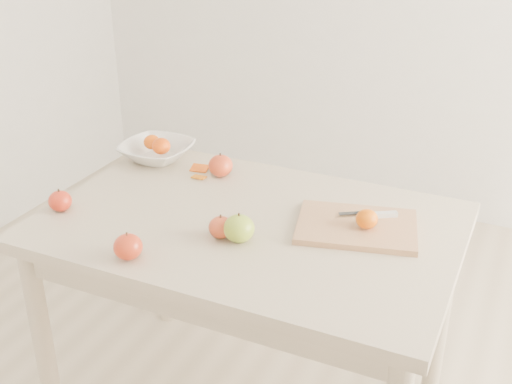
% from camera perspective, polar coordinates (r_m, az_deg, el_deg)
% --- Properties ---
extents(table, '(1.20, 0.80, 0.75)m').
position_cam_1_polar(table, '(1.92, -0.63, -5.12)').
color(table, '#C3B293').
rests_on(table, ground).
extents(cutting_board, '(0.38, 0.32, 0.02)m').
position_cam_1_polar(cutting_board, '(1.85, 8.93, -3.05)').
color(cutting_board, tan).
rests_on(cutting_board, table).
extents(board_tangerine, '(0.06, 0.06, 0.05)m').
position_cam_1_polar(board_tangerine, '(1.81, 9.82, -2.37)').
color(board_tangerine, '#CE5C07').
rests_on(board_tangerine, cutting_board).
extents(fruit_bowl, '(0.25, 0.25, 0.06)m').
position_cam_1_polar(fruit_bowl, '(2.30, -8.81, 3.59)').
color(fruit_bowl, white).
rests_on(fruit_bowl, table).
extents(bowl_tangerine_near, '(0.06, 0.06, 0.05)m').
position_cam_1_polar(bowl_tangerine_near, '(2.31, -9.24, 4.41)').
color(bowl_tangerine_near, '#D14807').
rests_on(bowl_tangerine_near, fruit_bowl).
extents(bowl_tangerine_far, '(0.07, 0.07, 0.06)m').
position_cam_1_polar(bowl_tangerine_far, '(2.26, -8.43, 4.07)').
color(bowl_tangerine_far, '#E14107').
rests_on(bowl_tangerine_far, fruit_bowl).
extents(orange_peel_a, '(0.07, 0.05, 0.01)m').
position_cam_1_polar(orange_peel_a, '(2.21, -5.03, 2.02)').
color(orange_peel_a, '#E45A10').
rests_on(orange_peel_a, table).
extents(orange_peel_b, '(0.05, 0.04, 0.01)m').
position_cam_1_polar(orange_peel_b, '(2.15, -5.10, 1.28)').
color(orange_peel_b, '#CC6D0E').
rests_on(orange_peel_b, table).
extents(paring_knife, '(0.16, 0.09, 0.01)m').
position_cam_1_polar(paring_knife, '(1.89, 10.93, -1.96)').
color(paring_knife, silver).
rests_on(paring_knife, cutting_board).
extents(apple_green, '(0.09, 0.09, 0.08)m').
position_cam_1_polar(apple_green, '(1.75, -1.52, -3.26)').
color(apple_green, '#6D9D1A').
rests_on(apple_green, table).
extents(apple_red_c, '(0.08, 0.08, 0.07)m').
position_cam_1_polar(apple_red_c, '(1.71, -11.31, -4.80)').
color(apple_red_c, maroon).
rests_on(apple_red_c, table).
extents(apple_red_e, '(0.07, 0.07, 0.06)m').
position_cam_1_polar(apple_red_e, '(1.78, -3.14, -3.15)').
color(apple_red_e, maroon).
rests_on(apple_red_e, table).
extents(apple_red_a, '(0.08, 0.08, 0.07)m').
position_cam_1_polar(apple_red_a, '(2.15, -3.17, 2.36)').
color(apple_red_a, '#900506').
rests_on(apple_red_a, table).
extents(apple_red_d, '(0.07, 0.07, 0.06)m').
position_cam_1_polar(apple_red_d, '(2.00, -17.02, -0.77)').
color(apple_red_d, '#A20310').
rests_on(apple_red_d, table).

